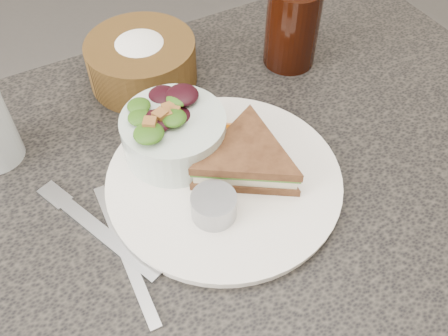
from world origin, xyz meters
TOP-DOWN VIEW (x-y plane):
  - dining_table at (0.00, 0.00)m, footprint 1.00×0.70m
  - dinner_plate at (0.01, 0.01)m, footprint 0.29×0.29m
  - sandwich at (0.04, 0.00)m, footprint 0.21×0.21m
  - salad_bowl at (-0.03, 0.08)m, footprint 0.17×0.17m
  - dressing_ramekin at (-0.03, -0.04)m, footprint 0.06×0.06m
  - orange_wedge at (0.04, 0.06)m, footprint 0.08×0.08m
  - fork at (-0.15, 0.01)m, footprint 0.08×0.17m
  - knife at (-0.14, -0.03)m, footprint 0.02×0.20m
  - bread_basket at (-0.00, 0.24)m, footprint 0.19×0.19m
  - cola_glass at (0.22, 0.18)m, footprint 0.09×0.09m

SIDE VIEW (x-z plane):
  - dining_table at x=0.00m, z-range 0.00..0.75m
  - knife at x=-0.14m, z-range 0.75..0.75m
  - fork at x=-0.15m, z-range 0.75..0.75m
  - dinner_plate at x=0.01m, z-range 0.75..0.76m
  - orange_wedge at x=0.04m, z-range 0.76..0.79m
  - dressing_ramekin at x=-0.03m, z-range 0.76..0.79m
  - sandwich at x=0.04m, z-range 0.76..0.80m
  - bread_basket at x=0.00m, z-range 0.75..0.84m
  - salad_bowl at x=-0.03m, z-range 0.76..0.84m
  - cola_glass at x=0.22m, z-range 0.75..0.89m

